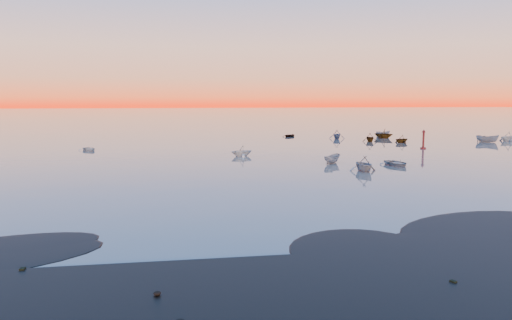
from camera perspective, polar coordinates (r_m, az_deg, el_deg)
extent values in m
plane|color=#6F665C|center=(129.61, -5.37, 3.28)|extent=(600.00, 600.00, 0.00)
imported|color=slate|center=(66.82, 8.68, -0.38)|extent=(3.49, 3.53, 1.21)
imported|color=slate|center=(60.49, 12.21, -1.24)|extent=(4.18, 2.24, 1.40)
cylinder|color=#4F1111|center=(89.74, 18.55, 1.27)|extent=(0.97, 0.97, 0.32)
cylinder|color=#4F1111|center=(89.62, 18.59, 2.12)|extent=(0.34, 0.34, 2.79)
cone|color=#4F1111|center=(89.50, 18.63, 3.18)|extent=(0.64, 0.64, 0.54)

